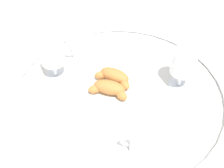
{
  "coord_description": "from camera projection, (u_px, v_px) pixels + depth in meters",
  "views": [
    {
      "loc": [
        -0.12,
        0.62,
        0.7
      ],
      "look_at": [
        0.02,
        -0.01,
        0.03
      ],
      "focal_mm": 47.39,
      "sensor_mm": 36.0,
      "label": 1
    }
  ],
  "objects": [
    {
      "name": "juice_glass_right",
      "position": [
        183.0,
        64.0,
        0.91
      ],
      "size": [
        0.08,
        0.08,
        0.14
      ],
      "color": "white",
      "rests_on": "ground_plane"
    },
    {
      "name": "table_chrome_rim",
      "position": [
        119.0,
        91.0,
        0.94
      ],
      "size": [
        0.7,
        0.7,
        0.02
      ],
      "primitive_type": "torus",
      "color": "silver",
      "rests_on": "ground_plane"
    },
    {
      "name": "croissant_small",
      "position": [
        109.0,
        88.0,
        0.91
      ],
      "size": [
        0.14,
        0.07,
        0.04
      ],
      "color": "#AD6B33",
      "rests_on": "pastry_plate"
    },
    {
      "name": "ground_plane",
      "position": [
        119.0,
        94.0,
        0.95
      ],
      "size": [
        2.2,
        2.2,
        0.0
      ],
      "primitive_type": "plane",
      "color": "silver"
    },
    {
      "name": "juice_glass_left",
      "position": [
        52.0,
        54.0,
        0.94
      ],
      "size": [
        0.08,
        0.08,
        0.14
      ],
      "color": "white",
      "rests_on": "ground_plane"
    },
    {
      "name": "croissant_large",
      "position": [
        114.0,
        76.0,
        0.94
      ],
      "size": [
        0.13,
        0.09,
        0.04
      ],
      "color": "#AD6B33",
      "rests_on": "pastry_plate"
    },
    {
      "name": "coffee_cup_far",
      "position": [
        143.0,
        145.0,
        0.78
      ],
      "size": [
        0.14,
        0.14,
        0.06
      ],
      "color": "white",
      "rests_on": "ground_plane"
    },
    {
      "name": "sugar_packet",
      "position": [
        132.0,
        44.0,
        1.12
      ],
      "size": [
        0.05,
        0.04,
        0.01
      ],
      "primitive_type": "cube",
      "rotation": [
        0.0,
        0.0,
        -0.08
      ],
      "color": "white",
      "rests_on": "ground_plane"
    },
    {
      "name": "coffee_cup_near",
      "position": [
        82.0,
        51.0,
        1.06
      ],
      "size": [
        0.14,
        0.14,
        0.06
      ],
      "color": "white",
      "rests_on": "ground_plane"
    },
    {
      "name": "pastry_plate",
      "position": [
        112.0,
        88.0,
        0.95
      ],
      "size": [
        0.23,
        0.23,
        0.02
      ],
      "color": "white",
      "rests_on": "ground_plane"
    }
  ]
}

